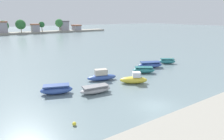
% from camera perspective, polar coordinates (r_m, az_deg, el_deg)
% --- Properties ---
extents(ground_plane, '(400.00, 400.00, 0.00)m').
position_cam_1_polar(ground_plane, '(23.40, 12.01, -9.99)').
color(ground_plane, slate).
extents(seawall_embankment, '(62.39, 5.25, 2.04)m').
position_cam_1_polar(seawall_embankment, '(19.26, 28.49, -13.98)').
color(seawall_embankment, '#9E998C').
rests_on(seawall_embankment, ground).
extents(moored_boat_0, '(4.41, 2.95, 1.21)m').
position_cam_1_polar(moored_boat_0, '(27.07, -15.51, -5.38)').
color(moored_boat_0, '#3856A8').
rests_on(moored_boat_0, ground).
extents(moored_boat_1, '(4.39, 2.15, 1.00)m').
position_cam_1_polar(moored_boat_1, '(26.49, -4.72, -5.54)').
color(moored_boat_1, '#9E9EA3').
rests_on(moored_boat_1, ground).
extents(moored_boat_2, '(4.87, 2.75, 1.80)m').
position_cam_1_polar(moored_boat_2, '(31.49, -2.96, -1.75)').
color(moored_boat_2, '#3856A8').
rests_on(moored_boat_2, ground).
extents(moored_boat_3, '(4.25, 3.56, 1.75)m').
position_cam_1_polar(moored_boat_3, '(30.25, 6.26, -2.62)').
color(moored_boat_3, yellow).
rests_on(moored_boat_3, ground).
extents(moored_boat_4, '(4.01, 3.42, 1.09)m').
position_cam_1_polar(moored_boat_4, '(36.01, 9.02, 0.01)').
color(moored_boat_4, teal).
rests_on(moored_boat_4, ground).
extents(moored_boat_5, '(5.12, 3.62, 1.17)m').
position_cam_1_polar(moored_boat_5, '(39.97, 10.82, 1.48)').
color(moored_boat_5, '#3856A8').
rests_on(moored_boat_5, ground).
extents(moored_boat_6, '(3.51, 2.86, 1.09)m').
position_cam_1_polar(moored_boat_6, '(44.11, 15.44, 2.43)').
color(moored_boat_6, teal).
rests_on(moored_boat_6, ground).
extents(mooring_buoy_0, '(0.43, 0.43, 0.43)m').
position_cam_1_polar(mooring_buoy_0, '(48.53, 16.50, 3.10)').
color(mooring_buoy_0, yellow).
rests_on(mooring_buoy_0, ground).
extents(mooring_buoy_1, '(0.37, 0.37, 0.37)m').
position_cam_1_polar(mooring_buoy_1, '(19.45, -10.69, -14.78)').
color(mooring_buoy_1, yellow).
rests_on(mooring_buoy_1, ground).
extents(distant_shoreline, '(116.73, 8.30, 8.11)m').
position_cam_1_polar(distant_shoreline, '(124.04, -25.74, 10.27)').
color(distant_shoreline, '#9E998C').
rests_on(distant_shoreline, ground).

